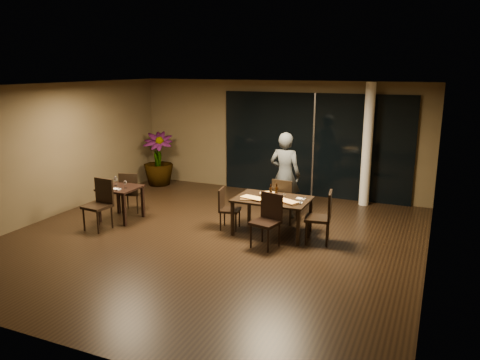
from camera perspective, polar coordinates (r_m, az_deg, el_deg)
name	(u,v)px	position (r m, az deg, el deg)	size (l,w,h in m)	color
ground	(211,239)	(9.42, -3.55, -7.18)	(8.00, 8.00, 0.00)	black
wall_back	(279,137)	(12.68, 4.73, 5.25)	(8.00, 0.10, 3.00)	#4D4029
wall_front	(49,232)	(5.83, -22.27, -5.92)	(8.00, 0.10, 3.00)	#4D4029
wall_left	(50,151)	(11.41, -22.14, 3.33)	(0.10, 8.00, 3.00)	#4D4029
wall_right	(437,187)	(8.04, 22.94, -0.75)	(0.10, 8.00, 3.00)	#4D4029
ceiling	(209,85)	(8.81, -3.85, 11.49)	(8.00, 8.00, 0.04)	silver
window_panel	(314,145)	(12.33, 8.98, 4.18)	(5.00, 0.06, 2.70)	black
column	(367,145)	(11.74, 15.25, 4.13)	(0.24, 0.24, 3.00)	white
main_table	(272,202)	(9.53, 3.96, -2.67)	(1.50, 1.00, 0.75)	black
side_table	(120,193)	(10.72, -14.37, -1.50)	(0.80, 0.80, 0.75)	black
chair_main_far	(284,199)	(10.18, 5.39, -2.30)	(0.50, 0.50, 1.00)	black
chair_main_near	(268,217)	(8.90, 3.42, -4.56)	(0.57, 0.57, 1.02)	black
chair_main_left	(226,206)	(9.85, -1.67, -3.23)	(0.47, 0.47, 0.87)	black
chair_main_right	(323,214)	(9.16, 10.06, -4.16)	(0.55, 0.55, 1.04)	black
chair_side_far	(131,190)	(11.22, -13.20, -1.21)	(0.56, 0.56, 0.97)	black
chair_side_near	(100,201)	(10.27, -16.67, -2.50)	(0.54, 0.54, 1.06)	black
diner	(285,175)	(10.57, 5.50, 0.62)	(0.66, 0.44, 1.95)	#2D3032
potted_plant	(158,159)	(13.64, -9.94, 2.53)	(0.83, 0.83, 1.52)	#1F501A
pizza_board_left	(253,199)	(9.42, 1.57, -2.30)	(0.50, 0.25, 0.01)	#412B15
pizza_board_right	(287,202)	(9.24, 5.71, -2.70)	(0.50, 0.25, 0.01)	#432B15
oblong_pizza_left	(253,198)	(9.42, 1.58, -2.21)	(0.46, 0.21, 0.02)	maroon
oblong_pizza_right	(287,201)	(9.24, 5.72, -2.60)	(0.45, 0.21, 0.02)	#6A0A09
round_pizza	(269,193)	(9.84, 3.52, -1.63)	(0.30, 0.30, 0.01)	red
bottle_a	(271,191)	(9.52, 3.78, -1.34)	(0.06, 0.06, 0.28)	black
bottle_b	(276,191)	(9.47, 4.45, -1.34)	(0.07, 0.07, 0.31)	black
bottle_c	(277,190)	(9.59, 4.50, -1.23)	(0.06, 0.06, 0.28)	black
tumbler_left	(262,194)	(9.64, 2.65, -1.68)	(0.08, 0.08, 0.10)	white
tumbler_right	(284,196)	(9.50, 5.35, -1.99)	(0.08, 0.08, 0.09)	white
napkin_near	(298,203)	(9.23, 7.03, -2.76)	(0.18, 0.10, 0.01)	white
napkin_far	(301,199)	(9.50, 7.43, -2.28)	(0.18, 0.10, 0.01)	silver
wine_glass_a	(116,181)	(10.83, -14.89, -0.15)	(0.09, 0.09, 0.20)	white
wine_glass_b	(125,184)	(10.56, -13.80, -0.52)	(0.07, 0.07, 0.17)	white
side_napkin	(116,189)	(10.51, -14.83, -1.07)	(0.18, 0.11, 0.01)	white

